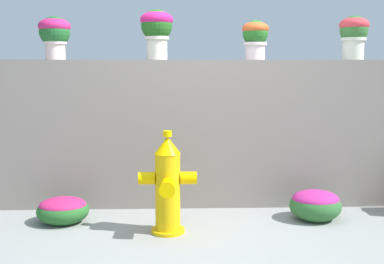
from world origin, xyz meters
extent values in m
plane|color=gray|center=(0.00, 0.00, 0.00)|extent=(24.00, 24.00, 0.00)
cube|color=gray|center=(0.00, 1.09, 0.76)|extent=(5.72, 0.37, 1.51)
cylinder|color=beige|center=(-1.49, 1.13, 1.61)|extent=(0.20, 0.20, 0.19)
cylinder|color=beige|center=(-1.49, 1.13, 1.69)|extent=(0.23, 0.23, 0.03)
sphere|color=#1F5D29|center=(-1.49, 1.13, 1.80)|extent=(0.31, 0.31, 0.31)
ellipsoid|color=#C42164|center=(-1.49, 1.13, 1.85)|extent=(0.33, 0.33, 0.17)
cylinder|color=beige|center=(-0.45, 1.05, 1.63)|extent=(0.21, 0.21, 0.23)
cylinder|color=beige|center=(-0.45, 1.05, 1.73)|extent=(0.24, 0.24, 0.03)
sphere|color=#20591C|center=(-0.45, 1.05, 1.86)|extent=(0.32, 0.32, 0.32)
ellipsoid|color=#C81A69|center=(-0.45, 1.05, 1.91)|extent=(0.33, 0.33, 0.17)
cylinder|color=silver|center=(0.56, 1.12, 1.61)|extent=(0.20, 0.20, 0.18)
cylinder|color=silver|center=(0.56, 1.12, 1.68)|extent=(0.24, 0.24, 0.03)
sphere|color=#256922|center=(0.56, 1.12, 1.79)|extent=(0.26, 0.26, 0.26)
ellipsoid|color=#DD5625|center=(0.56, 1.12, 1.83)|extent=(0.28, 0.28, 0.14)
cylinder|color=silver|center=(1.57, 1.07, 1.63)|extent=(0.22, 0.22, 0.23)
cylinder|color=silver|center=(1.57, 1.07, 1.73)|extent=(0.25, 0.25, 0.03)
sphere|color=#356D30|center=(1.57, 1.07, 1.82)|extent=(0.29, 0.29, 0.29)
ellipsoid|color=#E03942|center=(1.57, 1.07, 1.87)|extent=(0.30, 0.30, 0.16)
cylinder|color=#EBB60B|center=(-0.34, 0.20, 0.01)|extent=(0.29, 0.29, 0.03)
cylinder|color=#EBB60B|center=(-0.34, 0.20, 0.35)|extent=(0.22, 0.22, 0.70)
cone|color=#F9C200|center=(-0.34, 0.20, 0.78)|extent=(0.23, 0.23, 0.15)
cylinder|color=#F9C200|center=(-0.34, 0.20, 0.88)|extent=(0.08, 0.08, 0.05)
cylinder|color=#F9C200|center=(-0.52, 0.20, 0.49)|extent=(0.14, 0.11, 0.11)
cylinder|color=#F9C200|center=(-0.15, 0.20, 0.49)|extent=(0.14, 0.11, 0.11)
cylinder|color=#F9C200|center=(-0.34, 0.02, 0.45)|extent=(0.14, 0.16, 0.14)
ellipsoid|color=#266127|center=(-1.32, 0.50, 0.11)|extent=(0.48, 0.44, 0.25)
ellipsoid|color=#BD225F|center=(-1.32, 0.50, 0.17)|extent=(0.44, 0.39, 0.14)
ellipsoid|color=#306730|center=(1.06, 0.51, 0.13)|extent=(0.49, 0.44, 0.30)
ellipsoid|color=#BA277E|center=(1.06, 0.51, 0.20)|extent=(0.44, 0.39, 0.16)
camera|label=1|loc=(-0.26, -3.86, 1.45)|focal=44.77mm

